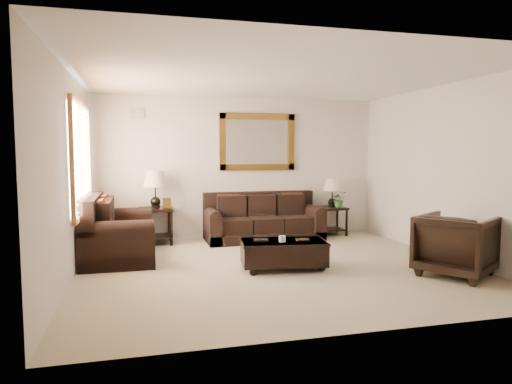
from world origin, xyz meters
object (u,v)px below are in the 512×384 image
object	(u,v)px
loveseat	(115,235)
end_table_right	(332,198)
end_table_left	(155,196)
armchair	(456,242)
coffee_table	(283,251)
sofa	(263,223)

from	to	relation	value
loveseat	end_table_right	bearing A→B (deg)	-75.31
loveseat	end_table_left	xyz separation A→B (m)	(0.66, 1.03, 0.50)
end_table_right	armchair	size ratio (longest dim) A/B	1.24
end_table_left	armchair	world-z (taller)	end_table_left
armchair	coffee_table	bearing A→B (deg)	34.41
end_table_left	end_table_right	size ratio (longest dim) A/B	1.17
end_table_left	armchair	size ratio (longest dim) A/B	1.45
sofa	loveseat	bearing A→B (deg)	-160.27
sofa	end_table_left	bearing A→B (deg)	177.47
loveseat	end_table_right	world-z (taller)	end_table_right
coffee_table	end_table_left	bearing A→B (deg)	133.68
loveseat	armchair	world-z (taller)	loveseat
end_table_right	coffee_table	bearing A→B (deg)	-127.03
loveseat	end_table_left	world-z (taller)	end_table_left
coffee_table	loveseat	bearing A→B (deg)	159.14
sofa	loveseat	xyz separation A→B (m)	(-2.63, -0.94, 0.04)
end_table_right	coffee_table	xyz separation A→B (m)	(-1.76, -2.33, -0.49)
armchair	sofa	bearing A→B (deg)	-1.96
sofa	coffee_table	distance (m)	2.22
loveseat	end_table_right	size ratio (longest dim) A/B	1.55
sofa	coffee_table	bearing A→B (deg)	-97.50
sofa	end_table_left	xyz separation A→B (m)	(-1.97, 0.09, 0.54)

